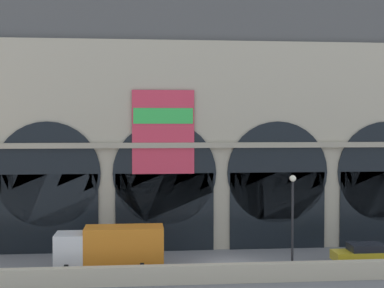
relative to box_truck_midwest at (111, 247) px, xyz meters
The scene contains 6 objects.
ground_plane 8.88m from the box_truck_midwest, ahead, with size 200.00×200.00×0.00m, color slate.
quay_parapet_wall 9.43m from the box_truck_midwest, 22.09° to the right, with size 90.00×0.70×1.21m, color beige.
station_building 15.17m from the box_truck_midwest, 45.38° to the left, with size 48.48×6.32×21.44m.
box_truck_midwest is the anchor object (origin of this frame).
car_mideast 18.40m from the box_truck_midwest, ahead, with size 4.40×2.22×1.55m.
street_lamp_quayside 12.80m from the box_truck_midwest, 12.56° to the right, with size 0.44×0.44×6.90m.
Camera 1 is at (-6.59, -39.35, 10.30)m, focal length 51.32 mm.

